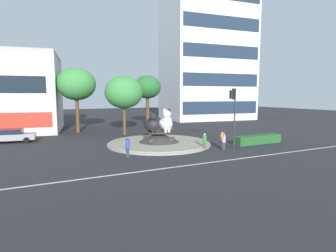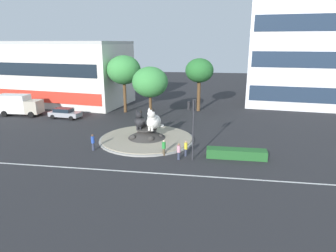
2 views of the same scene
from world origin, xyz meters
TOP-DOWN VIEW (x-y plane):
  - ground_plane at (0.00, 0.00)m, footprint 160.00×160.00m
  - lane_centreline at (0.00, -8.72)m, footprint 112.00×0.20m
  - roundabout_island at (-0.00, -0.01)m, footprint 10.76×10.76m
  - cat_statue_black at (-0.81, 0.09)m, footprint 1.44×2.32m
  - cat_statue_white at (0.80, -0.08)m, footprint 2.04×2.51m
  - traffic_light_mast at (5.54, -5.15)m, footprint 0.77×0.48m
  - office_tower at (22.11, 24.56)m, footprint 18.94×15.38m
  - clipped_hedge_strip at (9.72, -4.13)m, footprint 5.67×1.20m
  - broadleaf_tree_behind_island at (-1.29, 8.17)m, footprint 4.88×4.88m
  - second_tree_near_tower at (4.98, 15.91)m, footprint 4.42×4.42m
  - third_tree_left at (-6.47, 13.15)m, footprint 5.19×5.19m
  - pedestrian_yellow_shirt at (4.87, -4.35)m, footprint 0.32×0.32m
  - pedestrian_pink_shirt at (4.30, -5.37)m, footprint 0.35×0.35m
  - pedestrian_blue_shirt at (-4.71, -4.22)m, footprint 0.34×0.34m
  - pedestrian_green_shirt at (2.73, -4.50)m, footprint 0.37×0.37m
  - sedan_on_far_lane at (-14.09, 7.98)m, footprint 4.80×2.44m

SIDE VIEW (x-z plane):
  - ground_plane at x=0.00m, z-range 0.00..0.00m
  - lane_centreline at x=0.00m, z-range 0.00..0.01m
  - roundabout_island at x=0.00m, z-range -0.27..1.08m
  - clipped_hedge_strip at x=9.72m, z-range 0.00..0.90m
  - sedan_on_far_lane at x=-14.09m, z-range 0.04..1.54m
  - pedestrian_green_shirt at x=2.73m, z-range 0.04..1.63m
  - pedestrian_yellow_shirt at x=4.87m, z-range 0.05..1.63m
  - pedestrian_pink_shirt at x=4.30m, z-range 0.04..1.68m
  - pedestrian_blue_shirt at x=-4.71m, z-range 0.05..1.79m
  - cat_statue_black at x=-0.81m, z-range 1.05..3.29m
  - cat_statue_white at x=0.80m, z-range 1.01..3.55m
  - traffic_light_mast at x=5.54m, z-range 1.31..7.12m
  - broadleaf_tree_behind_island at x=-1.29m, z-range 1.71..9.33m
  - second_tree_near_tower at x=4.98m, z-range 2.23..10.61m
  - third_tree_left at x=-6.47m, z-range 2.20..11.08m
  - office_tower at x=22.11m, z-range 0.00..32.67m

